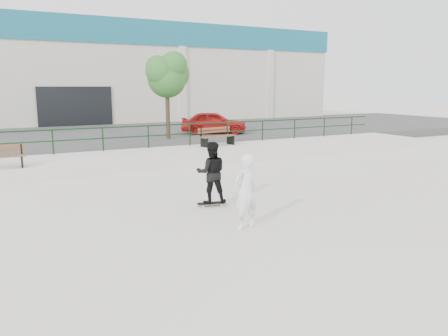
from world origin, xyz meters
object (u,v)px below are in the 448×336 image
tree (167,74)px  red_car (214,122)px  bench_right (217,137)px  standing_skater (211,173)px  seated_skater (246,191)px  skateboard (212,203)px

tree → red_car: 4.32m
bench_right → tree: bearing=93.2°
standing_skater → seated_skater: (-0.12, -2.05, -0.07)m
tree → red_car: size_ratio=1.18×
seated_skater → skateboard: bearing=-102.9°
tree → skateboard: size_ratio=5.56×
skateboard → standing_skater: (0.00, 0.00, 0.86)m
tree → standing_skater: size_ratio=2.66×
bench_right → standing_skater: (-3.98, -7.64, 0.01)m
tree → red_car: tree is taller
bench_right → seated_skater: (-4.10, -9.70, -0.06)m
red_car → standing_skater: size_ratio=2.26×
tree → skateboard: tree is taller
red_car → standing_skater: (-6.16, -12.43, -0.21)m
tree → seated_skater: tree is taller
red_car → seated_skater: (-6.28, -14.49, -0.28)m
standing_skater → seated_skater: size_ratio=0.97×
bench_right → seated_skater: seated_skater is taller
skateboard → seated_skater: bearing=-82.0°
bench_right → tree: 4.81m
tree → seated_skater: (-3.09, -13.38, -2.98)m
red_car → standing_skater: red_car is taller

